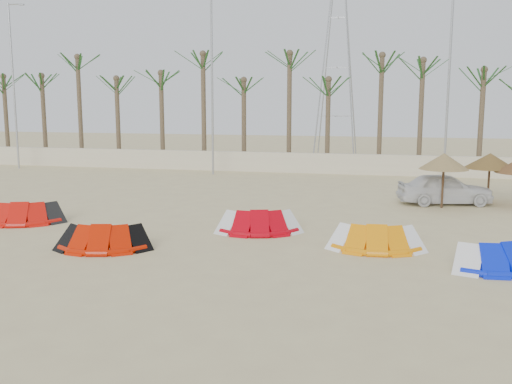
% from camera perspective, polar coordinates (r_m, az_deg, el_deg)
% --- Properties ---
extents(ground, '(120.00, 120.00, 0.00)m').
position_cam_1_polar(ground, '(15.89, -4.88, -8.04)').
color(ground, beige).
rests_on(ground, ground).
extents(boundary_wall, '(60.00, 0.30, 1.30)m').
position_cam_1_polar(boundary_wall, '(36.96, 5.55, 2.89)').
color(boundary_wall, beige).
rests_on(boundary_wall, ground).
extents(palm_line, '(52.00, 4.00, 7.70)m').
position_cam_1_polar(palm_line, '(38.19, 6.99, 11.78)').
color(palm_line, brown).
rests_on(palm_line, ground).
extents(lamp_a, '(1.25, 0.14, 11.00)m').
position_cam_1_polar(lamp_a, '(42.36, -23.06, 9.95)').
color(lamp_a, '#A5A8AD').
rests_on(lamp_a, ground).
extents(lamp_b, '(1.25, 0.14, 11.00)m').
position_cam_1_polar(lamp_b, '(36.06, -4.36, 10.90)').
color(lamp_b, '#A5A8AD').
rests_on(lamp_b, ground).
extents(lamp_c, '(1.25, 0.14, 11.00)m').
position_cam_1_polar(lamp_c, '(34.62, 18.78, 10.51)').
color(lamp_c, '#A5A8AD').
rests_on(lamp_c, ground).
extents(pylon, '(3.00, 3.00, 14.00)m').
position_cam_1_polar(pylon, '(42.86, 7.90, 2.84)').
color(pylon, '#A5A8AD').
rests_on(pylon, ground).
extents(kite_red_left, '(3.46, 2.35, 0.90)m').
position_cam_1_polar(kite_red_left, '(23.84, -21.98, -1.81)').
color(kite_red_left, red).
rests_on(kite_red_left, ground).
extents(kite_red_mid, '(3.20, 2.06, 0.90)m').
position_cam_1_polar(kite_red_mid, '(18.88, -14.66, -4.22)').
color(kite_red_mid, red).
rests_on(kite_red_mid, ground).
extents(kite_red_right, '(3.25, 2.15, 0.90)m').
position_cam_1_polar(kite_red_right, '(20.55, 0.50, -2.82)').
color(kite_red_right, '#BD000E').
rests_on(kite_red_right, ground).
extents(kite_orange, '(3.04, 1.68, 0.90)m').
position_cam_1_polar(kite_orange, '(18.63, 11.95, -4.29)').
color(kite_orange, orange).
rests_on(kite_orange, ground).
extents(kite_blue, '(3.58, 2.61, 0.90)m').
position_cam_1_polar(kite_blue, '(17.69, 23.67, -5.60)').
color(kite_blue, '#061EE9').
rests_on(kite_blue, ground).
extents(parasol_left, '(2.13, 2.13, 2.41)m').
position_cam_1_polar(parasol_left, '(26.07, 18.28, 2.93)').
color(parasol_left, '#4C331E').
rests_on(parasol_left, ground).
extents(parasol_right, '(2.30, 2.30, 2.28)m').
position_cam_1_polar(parasol_right, '(28.26, 22.36, 2.90)').
color(parasol_right, '#4C331E').
rests_on(parasol_right, ground).
extents(car, '(4.43, 2.55, 1.42)m').
position_cam_1_polar(car, '(27.22, 18.36, 0.32)').
color(car, white).
rests_on(car, ground).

